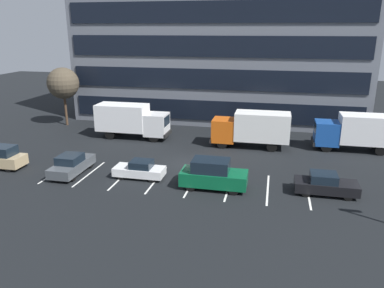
{
  "coord_description": "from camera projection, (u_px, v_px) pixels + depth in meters",
  "views": [
    {
      "loc": [
        7.0,
        -29.45,
        11.15
      ],
      "look_at": [
        0.25,
        1.17,
        1.4
      ],
      "focal_mm": 35.06,
      "sensor_mm": 36.0,
      "label": 1
    }
  ],
  "objects": [
    {
      "name": "suv_forest",
      "position": [
        213.0,
        174.0,
        26.97
      ],
      "size": [
        4.78,
        2.03,
        2.16
      ],
      "color": "#0C5933",
      "rests_on": "ground_plane"
    },
    {
      "name": "bare_tree",
      "position": [
        63.0,
        83.0,
        43.44
      ],
      "size": [
        3.63,
        3.63,
        6.81
      ],
      "color": "#473323",
      "rests_on": "ground_plane"
    },
    {
      "name": "box_truck_white",
      "position": [
        131.0,
        119.0,
        39.14
      ],
      "size": [
        7.63,
        2.53,
        3.54
      ],
      "color": "white",
      "rests_on": "ground_plane"
    },
    {
      "name": "suv_tan",
      "position": [
        0.0,
        157.0,
        30.98
      ],
      "size": [
        4.15,
        1.76,
        1.88
      ],
      "color": "tan",
      "rests_on": "ground_plane"
    },
    {
      "name": "box_truck_orange",
      "position": [
        252.0,
        128.0,
        36.02
      ],
      "size": [
        7.48,
        2.48,
        3.47
      ],
      "color": "#D85914",
      "rests_on": "ground_plane"
    },
    {
      "name": "sedan_white",
      "position": [
        140.0,
        170.0,
        28.96
      ],
      "size": [
        3.9,
        1.63,
        1.4
      ],
      "color": "white",
      "rests_on": "ground_plane"
    },
    {
      "name": "ground_plane",
      "position": [
        186.0,
        163.0,
        32.22
      ],
      "size": [
        120.0,
        120.0,
        0.0
      ],
      "primitive_type": "plane",
      "color": "black"
    },
    {
      "name": "sedan_charcoal",
      "position": [
        72.0,
        165.0,
        29.75
      ],
      "size": [
        1.88,
        4.49,
        1.61
      ],
      "color": "#474C51",
      "rests_on": "ground_plane"
    },
    {
      "name": "sedan_black",
      "position": [
        325.0,
        184.0,
        26.07
      ],
      "size": [
        4.28,
        1.79,
        1.53
      ],
      "color": "black",
      "rests_on": "ground_plane"
    },
    {
      "name": "office_building",
      "position": [
        219.0,
        46.0,
        46.28
      ],
      "size": [
        34.75,
        10.98,
        18.0
      ],
      "color": "slate",
      "rests_on": "ground_plane"
    },
    {
      "name": "box_truck_blue",
      "position": [
        357.0,
        131.0,
        35.0
      ],
      "size": [
        7.48,
        2.48,
        3.47
      ],
      "color": "#194799",
      "rests_on": "ground_plane"
    },
    {
      "name": "lot_markings",
      "position": [
        174.0,
        181.0,
        28.45
      ],
      "size": [
        19.74,
        5.4,
        0.01
      ],
      "color": "silver",
      "rests_on": "ground_plane"
    }
  ]
}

